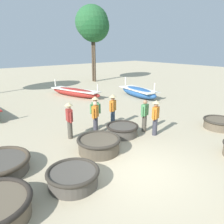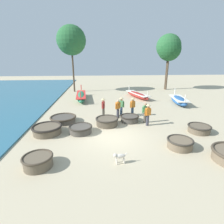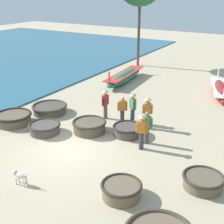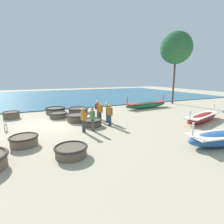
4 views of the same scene
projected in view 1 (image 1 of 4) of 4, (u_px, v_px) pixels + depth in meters
name	position (u px, v px, depth m)	size (l,w,h in m)	color
ground_plane	(141.00, 172.00, 7.20)	(80.00, 80.00, 0.00)	#BCAD8C
coracle_front_left	(122.00, 130.00, 10.09)	(1.49, 1.49, 0.51)	#4C473F
coracle_beside_post	(99.00, 144.00, 8.48)	(1.72, 1.72, 0.59)	brown
coracle_front_right	(73.00, 177.00, 6.47)	(1.59, 1.59, 0.50)	#4C473F
coracle_far_left	(219.00, 123.00, 10.96)	(1.53, 1.53, 0.49)	brown
long_boat_blue_hull	(138.00, 92.00, 17.68)	(1.89, 4.27, 1.40)	#285693
long_boat_green_hull	(75.00, 92.00, 17.86)	(2.42, 5.08, 1.22)	maroon
fisherman_crouching	(95.00, 117.00, 10.13)	(0.46, 0.37, 1.57)	#383842
fisherman_hauling	(69.00, 118.00, 9.56)	(0.36, 0.52, 1.67)	#4C473D
fisherman_by_coracle	(145.00, 115.00, 10.39)	(0.52, 0.28, 1.57)	#4C473D
fisherman_with_hat	(95.00, 111.00, 10.67)	(0.49, 0.36, 1.67)	#2D425B
fisherman_standing_right	(156.00, 115.00, 9.92)	(0.51, 0.36, 1.67)	#383842
fisherman_standing_left	(113.00, 108.00, 11.09)	(0.49, 0.36, 1.67)	#2D425B
tree_tall_back	(92.00, 22.00, 23.78)	(3.63, 3.63, 8.26)	#4C3D2D
tree_right_mid	(94.00, 26.00, 23.68)	(3.40, 3.40, 7.75)	#4C3D2D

